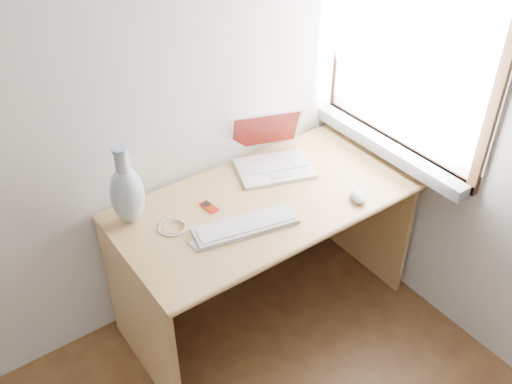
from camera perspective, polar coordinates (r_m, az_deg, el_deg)
window at (r=2.67m, az=14.64°, el=13.46°), size 0.11×0.99×1.10m
desk at (r=2.75m, az=-0.17°, el=-3.26°), size 1.36×0.68×0.72m
laptop at (r=2.76m, az=1.30°, el=3.62°), size 0.42×0.40×0.24m
external_keyboard at (r=2.41m, az=-1.04°, el=-3.36°), size 0.47×0.23×0.02m
mouse at (r=2.59m, az=10.17°, el=-0.42°), size 0.11×0.13×0.04m
ipod at (r=2.52m, az=-4.71°, el=-1.49°), size 0.05×0.10×0.01m
cable_coil at (r=2.43m, az=-8.41°, el=-3.53°), size 0.14×0.14×0.01m
remote at (r=2.33m, az=-6.09°, el=-5.38°), size 0.03×0.07×0.01m
vase at (r=2.42m, az=-12.77°, el=-0.08°), size 0.14×0.14×0.37m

